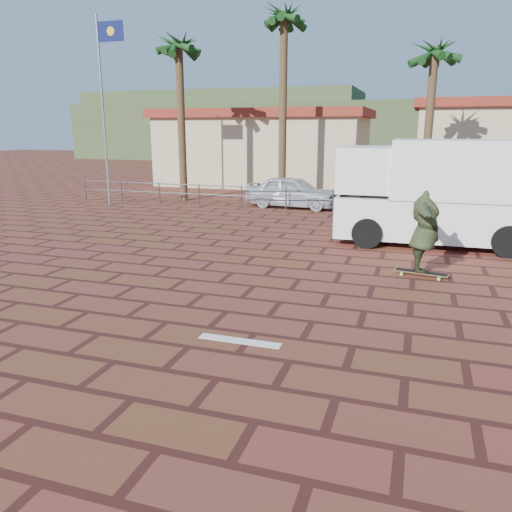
{
  "coord_description": "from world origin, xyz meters",
  "views": [
    {
      "loc": [
        3.32,
        -8.33,
        3.39
      ],
      "look_at": [
        0.17,
        1.28,
        0.8
      ],
      "focal_mm": 35.0,
      "sensor_mm": 36.0,
      "label": 1
    }
  ],
  "objects_px": {
    "longboard": "(421,273)",
    "campervan": "(443,190)",
    "car_silver": "(293,192)",
    "car_white": "(490,193)",
    "skateboarder": "(425,232)"
  },
  "relations": [
    {
      "from": "campervan",
      "to": "skateboarder",
      "type": "bearing_deg",
      "value": -98.1
    },
    {
      "from": "skateboarder",
      "to": "car_silver",
      "type": "height_order",
      "value": "skateboarder"
    },
    {
      "from": "longboard",
      "to": "skateboarder",
      "type": "distance_m",
      "value": 0.98
    },
    {
      "from": "longboard",
      "to": "campervan",
      "type": "xyz_separation_m",
      "value": [
        0.46,
        3.79,
        1.52
      ]
    },
    {
      "from": "car_white",
      "to": "car_silver",
      "type": "bearing_deg",
      "value": 80.3
    },
    {
      "from": "car_white",
      "to": "longboard",
      "type": "bearing_deg",
      "value": 147.0
    },
    {
      "from": "longboard",
      "to": "skateboarder",
      "type": "relative_size",
      "value": 0.53
    },
    {
      "from": "car_silver",
      "to": "car_white",
      "type": "bearing_deg",
      "value": -75.15
    },
    {
      "from": "skateboarder",
      "to": "car_silver",
      "type": "distance_m",
      "value": 10.9
    },
    {
      "from": "skateboarder",
      "to": "campervan",
      "type": "relative_size",
      "value": 0.39
    },
    {
      "from": "longboard",
      "to": "car_silver",
      "type": "relative_size",
      "value": 0.31
    },
    {
      "from": "skateboarder",
      "to": "car_white",
      "type": "xyz_separation_m",
      "value": [
        2.63,
        10.79,
        -0.28
      ]
    },
    {
      "from": "campervan",
      "to": "car_white",
      "type": "bearing_deg",
      "value": 71.7
    },
    {
      "from": "longboard",
      "to": "car_white",
      "type": "xyz_separation_m",
      "value": [
        2.63,
        10.79,
        0.7
      ]
    },
    {
      "from": "longboard",
      "to": "skateboarder",
      "type": "height_order",
      "value": "skateboarder"
    }
  ]
}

